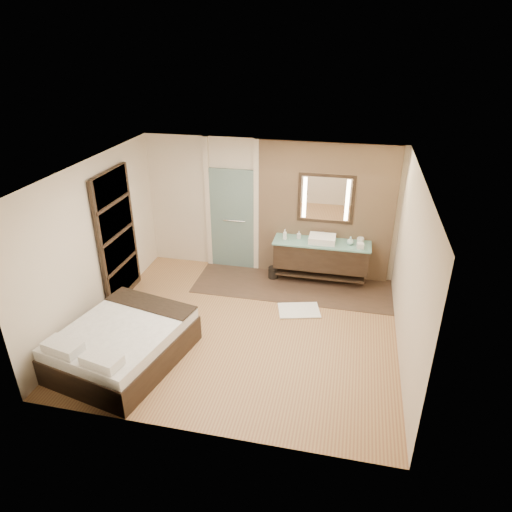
% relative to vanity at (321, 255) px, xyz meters
% --- Properties ---
extents(floor, '(5.00, 5.00, 0.00)m').
position_rel_vanity_xyz_m(floor, '(-1.10, -1.92, -0.58)').
color(floor, '#925C3D').
rests_on(floor, ground).
extents(tile_strip, '(3.80, 1.30, 0.01)m').
position_rel_vanity_xyz_m(tile_strip, '(-0.50, -0.32, -0.57)').
color(tile_strip, '#3D2E21').
rests_on(tile_strip, floor).
extents(stone_wall, '(2.60, 0.08, 2.70)m').
position_rel_vanity_xyz_m(stone_wall, '(0.00, 0.29, 0.77)').
color(stone_wall, tan).
rests_on(stone_wall, floor).
extents(vanity, '(1.85, 0.55, 0.88)m').
position_rel_vanity_xyz_m(vanity, '(0.00, 0.00, 0.00)').
color(vanity, black).
rests_on(vanity, stone_wall).
extents(mirror_unit, '(1.06, 0.04, 0.96)m').
position_rel_vanity_xyz_m(mirror_unit, '(0.00, 0.24, 1.07)').
color(mirror_unit, black).
rests_on(mirror_unit, stone_wall).
extents(frosted_door, '(1.10, 0.12, 2.70)m').
position_rel_vanity_xyz_m(frosted_door, '(-1.85, 0.28, 0.56)').
color(frosted_door, '#9DC7C0').
rests_on(frosted_door, floor).
extents(shoji_partition, '(0.06, 1.20, 2.40)m').
position_rel_vanity_xyz_m(shoji_partition, '(-3.53, -1.32, 0.63)').
color(shoji_partition, black).
rests_on(shoji_partition, floor).
extents(bed, '(1.90, 2.19, 0.74)m').
position_rel_vanity_xyz_m(bed, '(-2.65, -3.08, -0.27)').
color(bed, black).
rests_on(bed, floor).
extents(bath_mat, '(0.82, 0.67, 0.02)m').
position_rel_vanity_xyz_m(bath_mat, '(-0.26, -1.17, -0.56)').
color(bath_mat, white).
rests_on(bath_mat, floor).
extents(waste_bin, '(0.20, 0.20, 0.24)m').
position_rel_vanity_xyz_m(waste_bin, '(-0.93, -0.07, -0.46)').
color(waste_bin, black).
rests_on(waste_bin, floor).
extents(tissue_box, '(0.14, 0.14, 0.10)m').
position_rel_vanity_xyz_m(tissue_box, '(0.71, -0.14, 0.33)').
color(tissue_box, silver).
rests_on(tissue_box, vanity).
extents(soap_bottle_a, '(0.09, 0.09, 0.21)m').
position_rel_vanity_xyz_m(soap_bottle_a, '(-0.72, -0.05, 0.39)').
color(soap_bottle_a, white).
rests_on(soap_bottle_a, vanity).
extents(soap_bottle_b, '(0.09, 0.09, 0.15)m').
position_rel_vanity_xyz_m(soap_bottle_b, '(-0.46, 0.06, 0.36)').
color(soap_bottle_b, '#B2B2B2').
rests_on(soap_bottle_b, vanity).
extents(soap_bottle_c, '(0.16, 0.16, 0.16)m').
position_rel_vanity_xyz_m(soap_bottle_c, '(0.53, -0.01, 0.36)').
color(soap_bottle_c, '#ACD8D6').
rests_on(soap_bottle_c, vanity).
extents(cup, '(0.17, 0.17, 0.11)m').
position_rel_vanity_xyz_m(cup, '(0.71, 0.11, 0.34)').
color(cup, white).
rests_on(cup, vanity).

